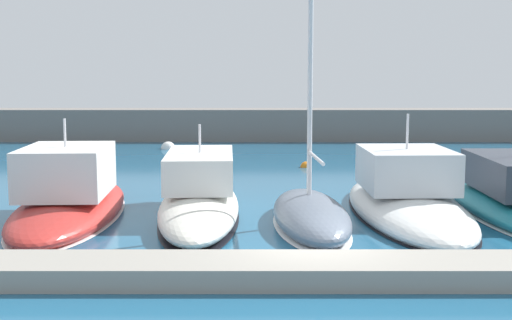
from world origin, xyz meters
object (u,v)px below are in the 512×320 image
motorboat_ivory_second (200,196)px  mooring_buoy_white (169,149)px  sailboat_slate_third (311,213)px  motorboat_white_fourth (407,199)px  mooring_buoy_orange (307,167)px  motorboat_red_nearest (70,198)px

motorboat_ivory_second → mooring_buoy_white: size_ratio=11.33×
sailboat_slate_third → motorboat_white_fourth: sailboat_slate_third is taller
motorboat_ivory_second → mooring_buoy_white: bearing=8.1°
mooring_buoy_orange → sailboat_slate_third: bearing=-93.5°
mooring_buoy_white → motorboat_red_nearest: bearing=-92.4°
motorboat_ivory_second → motorboat_white_fourth: motorboat_white_fourth is taller
sailboat_slate_third → mooring_buoy_orange: (0.78, 12.79, -0.42)m
mooring_buoy_white → mooring_buoy_orange: mooring_buoy_white is taller
motorboat_ivory_second → mooring_buoy_orange: motorboat_ivory_second is taller
mooring_buoy_orange → motorboat_ivory_second: bearing=-111.3°
motorboat_ivory_second → mooring_buoy_white: 19.24m
motorboat_ivory_second → mooring_buoy_orange: size_ratio=17.67×
motorboat_red_nearest → mooring_buoy_orange: (8.61, 11.36, -0.62)m
motorboat_ivory_second → sailboat_slate_third: (3.56, -1.62, -0.23)m
motorboat_ivory_second → sailboat_slate_third: bearing=-116.7°
mooring_buoy_white → mooring_buoy_orange: 11.00m
motorboat_white_fourth → motorboat_ivory_second: bearing=89.6°
motorboat_white_fourth → motorboat_red_nearest: bearing=90.1°
sailboat_slate_third → mooring_buoy_white: (-7.02, 20.54, -0.42)m
motorboat_ivory_second → motorboat_white_fourth: size_ratio=0.95×
motorboat_ivory_second → sailboat_slate_third: size_ratio=0.74×
motorboat_red_nearest → motorboat_white_fourth: bearing=-90.7°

